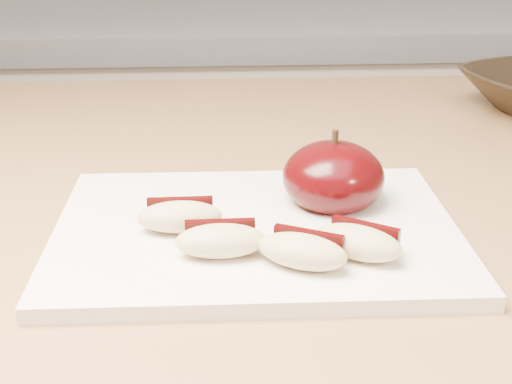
{
  "coord_description": "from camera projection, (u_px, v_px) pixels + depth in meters",
  "views": [
    {
      "loc": [
        0.02,
        -0.09,
        1.13
      ],
      "look_at": [
        0.05,
        0.36,
        0.94
      ],
      "focal_mm": 50.0,
      "sensor_mm": 36.0,
      "label": 1
    }
  ],
  "objects": [
    {
      "name": "apple_wedge_a",
      "position": [
        180.0,
        216.0,
        0.49
      ],
      "size": [
        0.06,
        0.03,
        0.02
      ],
      "rotation": [
        0.0,
        0.0,
        0.01
      ],
      "color": "tan",
      "rests_on": "cutting_board"
    },
    {
      "name": "apple_wedge_c",
      "position": [
        303.0,
        250.0,
        0.44
      ],
      "size": [
        0.06,
        0.05,
        0.02
      ],
      "rotation": [
        0.0,
        0.0,
        -0.46
      ],
      "color": "tan",
      "rests_on": "cutting_board"
    },
    {
      "name": "apple_half",
      "position": [
        333.0,
        177.0,
        0.53
      ],
      "size": [
        0.08,
        0.08,
        0.06
      ],
      "rotation": [
        0.0,
        0.0,
        0.01
      ],
      "color": "black",
      "rests_on": "cutting_board"
    },
    {
      "name": "cutting_board",
      "position": [
        256.0,
        232.0,
        0.5
      ],
      "size": [
        0.28,
        0.21,
        0.01
      ],
      "primitive_type": "cube",
      "rotation": [
        0.0,
        0.0,
        -0.01
      ],
      "color": "white",
      "rests_on": "island_counter"
    },
    {
      "name": "back_cabinet",
      "position": [
        209.0,
        241.0,
        1.44
      ],
      "size": [
        2.4,
        0.62,
        0.94
      ],
      "color": "silver",
      "rests_on": "ground"
    },
    {
      "name": "apple_wedge_b",
      "position": [
        221.0,
        240.0,
        0.45
      ],
      "size": [
        0.06,
        0.03,
        0.02
      ],
      "rotation": [
        0.0,
        0.0,
        0.01
      ],
      "color": "tan",
      "rests_on": "cutting_board"
    },
    {
      "name": "apple_wedge_d",
      "position": [
        359.0,
        242.0,
        0.45
      ],
      "size": [
        0.06,
        0.05,
        0.02
      ],
      "rotation": [
        0.0,
        0.0,
        -0.56
      ],
      "color": "tan",
      "rests_on": "cutting_board"
    }
  ]
}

